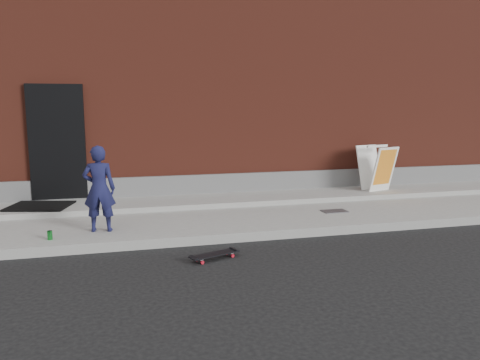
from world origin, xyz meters
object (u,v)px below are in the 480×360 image
object	(u,v)px
skateboard	(215,255)
pizza_sign	(377,168)
child	(99,189)
soda_can	(50,235)

from	to	relation	value
skateboard	pizza_sign	world-z (taller)	pizza_sign
skateboard	pizza_sign	size ratio (longest dim) A/B	0.72
pizza_sign	skateboard	bearing A→B (deg)	-144.66
skateboard	child	bearing A→B (deg)	138.71
pizza_sign	child	bearing A→B (deg)	-164.01
skateboard	soda_can	xyz separation A→B (m)	(-2.27, 1.05, 0.15)
pizza_sign	soda_can	xyz separation A→B (m)	(-6.55, -1.99, -0.54)
child	pizza_sign	xyz separation A→B (m)	(5.83, 1.67, -0.08)
child	soda_can	distance (m)	0.99
child	soda_can	world-z (taller)	child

